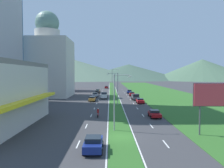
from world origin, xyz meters
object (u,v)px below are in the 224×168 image
object	(u,v)px
street_lamp_near	(116,98)
car_9	(106,87)
car_2	(95,95)
car_5	(140,101)
street_lamp_mid	(116,86)
car_3	(98,91)
car_7	(92,99)
pickup_truck_1	(104,96)
motorcycle_rider	(98,113)
car_1	(129,91)
pickup_truck_0	(135,97)
street_lamp_far	(113,80)
car_6	(93,143)
billboard_roadside	(215,97)
car_8	(97,92)
car_0	(155,114)
car_4	(132,94)

from	to	relation	value
street_lamp_near	car_9	world-z (taller)	street_lamp_near
car_2	car_5	xyz separation A→B (m)	(13.64, -16.53, -0.07)
street_lamp_near	street_lamp_mid	xyz separation A→B (m)	(0.82, 26.16, 0.24)
car_3	car_7	bearing A→B (deg)	-179.80
street_lamp_near	pickup_truck_1	xyz separation A→B (m)	(-2.88, 41.08, -3.73)
car_9	motorcycle_rider	xyz separation A→B (m)	(-0.19, -82.81, 0.02)
car_1	car_5	xyz separation A→B (m)	(0.14, -31.63, -0.03)
pickup_truck_0	pickup_truck_1	distance (m)	10.86
street_lamp_far	pickup_truck_0	distance (m)	17.53
car_7	pickup_truck_1	distance (m)	8.31
car_6	car_9	xyz separation A→B (m)	(-0.31, 100.54, -0.07)
car_7	billboard_roadside	bearing A→B (deg)	-151.80
car_7	car_8	size ratio (longest dim) A/B	1.01
street_lamp_mid	pickup_truck_0	distance (m)	13.05
car_0	car_2	world-z (taller)	car_2
car_4	pickup_truck_1	world-z (taller)	pickup_truck_1
billboard_roadside	car_0	size ratio (longest dim) A/B	1.71
car_2	car_3	distance (m)	20.33
street_lamp_far	car_5	xyz separation A→B (m)	(7.28, -23.43, -5.07)
car_4	car_7	xyz separation A→B (m)	(-13.56, -15.58, -0.02)
car_9	motorcycle_rider	bearing A→B (deg)	179.87
car_3	pickup_truck_0	bearing A→B (deg)	-154.90
car_0	car_5	world-z (taller)	car_5
car_3	pickup_truck_1	distance (m)	24.83
pickup_truck_1	car_6	bearing A→B (deg)	-179.74
street_lamp_near	car_3	distance (m)	66.09
street_lamp_near	street_lamp_mid	size ratio (longest dim) A/B	0.96
street_lamp_near	car_6	distance (m)	9.37
car_1	car_4	bearing A→B (deg)	-0.25
pickup_truck_0	motorcycle_rider	distance (m)	29.11
car_6	street_lamp_far	bearing A→B (deg)	-2.74
street_lamp_far	car_4	bearing A→B (deg)	-24.23
street_lamp_near	car_1	world-z (taller)	street_lamp_near
street_lamp_mid	billboard_roadside	bearing A→B (deg)	-66.91
street_lamp_mid	car_2	size ratio (longest dim) A/B	2.01
billboard_roadside	pickup_truck_0	bearing A→B (deg)	98.51
car_7	pickup_truck_1	world-z (taller)	pickup_truck_1
car_7	street_lamp_far	bearing A→B (deg)	-19.01
car_4	motorcycle_rider	world-z (taller)	motorcycle_rider
car_5	car_9	world-z (taller)	car_9
car_3	car_5	bearing A→B (deg)	-159.39
car_0	pickup_truck_0	world-z (taller)	pickup_truck_0
car_0	car_1	distance (m)	51.01
billboard_roadside	car_6	xyz separation A→B (m)	(-15.68, -5.64, -4.36)
street_lamp_near	street_lamp_far	size ratio (longest dim) A/B	0.80
car_1	car_9	bearing A→B (deg)	-162.11
street_lamp_mid	car_4	size ratio (longest dim) A/B	1.99
car_0	car_4	distance (m)	39.63
street_lamp_near	motorcycle_rider	bearing A→B (deg)	108.15
street_lamp_far	car_9	distance (m)	40.65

